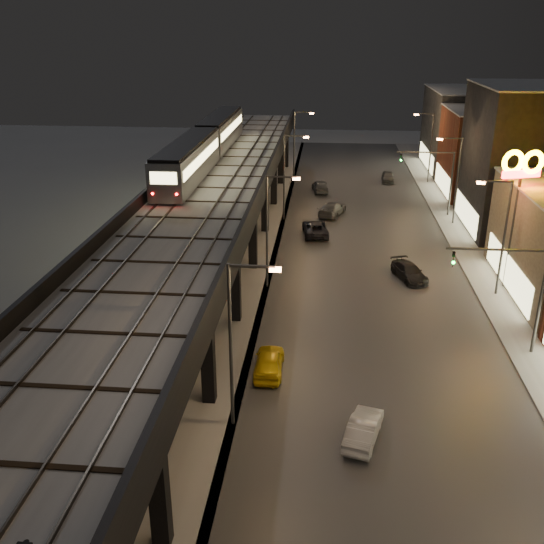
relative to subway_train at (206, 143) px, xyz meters
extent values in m
cube|color=#46474D|center=(16.00, -12.60, -8.24)|extent=(17.00, 120.00, 0.06)
cube|color=#9FA1A8|center=(26.00, -12.60, -8.20)|extent=(4.00, 120.00, 0.14)
cube|color=#9FA1A8|center=(2.50, -12.60, -8.24)|extent=(11.00, 120.00, 0.06)
cube|color=black|center=(2.50, -15.60, -2.47)|extent=(9.00, 100.00, 1.00)
cube|color=black|center=(6.20, -42.60, -5.62)|extent=(0.70, 0.70, 5.30)
cube|color=black|center=(2.50, -42.60, -3.12)|extent=(8.00, 0.60, 0.50)
cube|color=black|center=(-1.20, -32.60, -5.62)|extent=(0.70, 0.70, 5.30)
cube|color=black|center=(6.20, -32.60, -5.62)|extent=(0.70, 0.70, 5.30)
cube|color=black|center=(2.50, -32.60, -3.12)|extent=(8.00, 0.60, 0.50)
cube|color=black|center=(-1.20, -22.60, -5.62)|extent=(0.70, 0.70, 5.30)
cube|color=black|center=(6.20, -22.60, -5.62)|extent=(0.70, 0.70, 5.30)
cube|color=black|center=(2.50, -22.60, -3.12)|extent=(8.00, 0.60, 0.50)
cube|color=black|center=(-1.20, -12.60, -5.62)|extent=(0.70, 0.70, 5.30)
cube|color=black|center=(6.20, -12.60, -5.62)|extent=(0.70, 0.70, 5.30)
cube|color=black|center=(2.50, -12.60, -3.12)|extent=(8.00, 0.60, 0.50)
cube|color=black|center=(-1.20, -2.60, -5.62)|extent=(0.70, 0.70, 5.30)
cube|color=black|center=(6.20, -2.60, -5.62)|extent=(0.70, 0.70, 5.30)
cube|color=black|center=(2.50, -2.60, -3.12)|extent=(8.00, 0.60, 0.50)
cube|color=black|center=(-1.20, 7.40, -5.62)|extent=(0.70, 0.70, 5.30)
cube|color=black|center=(6.20, 7.40, -5.62)|extent=(0.70, 0.70, 5.30)
cube|color=black|center=(2.50, 7.40, -3.12)|extent=(8.00, 0.60, 0.50)
cube|color=black|center=(-1.20, 17.40, -5.62)|extent=(0.70, 0.70, 5.30)
cube|color=black|center=(6.20, 17.40, -5.62)|extent=(0.70, 0.70, 5.30)
cube|color=black|center=(2.50, 17.40, -3.12)|extent=(8.00, 0.60, 0.50)
cube|color=black|center=(-1.20, 27.40, -5.62)|extent=(0.70, 0.70, 5.30)
cube|color=black|center=(6.20, 27.40, -5.62)|extent=(0.70, 0.70, 5.30)
cube|color=black|center=(2.50, 27.40, -3.12)|extent=(8.00, 0.60, 0.50)
cube|color=#B2B7C1|center=(2.50, -15.60, -1.89)|extent=(8.40, 100.00, 0.16)
cube|color=#332D28|center=(-0.72, -15.60, -1.73)|extent=(0.08, 98.00, 0.16)
cube|color=#332D28|center=(0.72, -15.60, -1.73)|extent=(0.08, 98.00, 0.16)
cube|color=#332D28|center=(3.78, -15.60, -1.73)|extent=(0.08, 98.00, 0.16)
cube|color=#332D28|center=(5.22, -15.60, -1.73)|extent=(0.08, 98.00, 0.16)
cube|color=black|center=(2.50, -45.60, -1.78)|extent=(7.80, 0.24, 0.06)
cube|color=black|center=(2.50, -29.60, -1.78)|extent=(7.80, 0.24, 0.06)
cube|color=black|center=(2.50, -13.60, -1.78)|extent=(7.80, 0.24, 0.06)
cube|color=black|center=(2.50, 2.40, -1.78)|extent=(7.80, 0.24, 0.06)
cube|color=black|center=(2.50, 18.40, -1.78)|extent=(7.80, 0.24, 0.06)
cube|color=black|center=(6.85, -15.60, -1.42)|extent=(0.30, 100.00, 1.10)
cube|color=black|center=(-1.85, -15.60, -1.42)|extent=(0.30, 100.00, 1.10)
cube|color=beige|center=(26.45, -15.60, -6.67)|extent=(0.10, 12.00, 2.40)
cube|color=black|center=(32.50, 0.40, -1.27)|extent=(12.00, 13.00, 14.00)
cube|color=beige|center=(26.45, 0.40, -6.67)|extent=(0.10, 10.40, 2.40)
cube|color=maroon|center=(32.50, 14.40, -3.27)|extent=(12.00, 12.00, 10.00)
cube|color=beige|center=(26.45, 14.40, -6.67)|extent=(0.10, 9.60, 2.40)
cube|color=#B2B7C1|center=(32.50, 14.40, 1.81)|extent=(12.20, 12.20, 0.16)
cube|color=#303031|center=(32.50, 28.40, -2.77)|extent=(12.00, 16.00, 11.00)
cube|color=beige|center=(26.45, 28.40, -6.67)|extent=(0.10, 12.80, 2.40)
cube|color=#B2B7C1|center=(32.50, 28.40, 2.81)|extent=(12.20, 16.20, 0.16)
cylinder|color=#38383A|center=(7.80, -34.60, -3.77)|extent=(0.18, 0.18, 9.00)
cube|color=#38383A|center=(8.90, -34.60, 0.63)|extent=(2.20, 0.12, 0.12)
cube|color=#F08B4D|center=(10.00, -34.60, 0.51)|extent=(0.55, 0.28, 0.18)
cylinder|color=#38383A|center=(7.80, -16.60, -3.77)|extent=(0.18, 0.18, 9.00)
cube|color=#38383A|center=(8.90, -16.60, 0.63)|extent=(2.20, 0.12, 0.12)
cube|color=#F08B4D|center=(10.00, -16.60, 0.51)|extent=(0.55, 0.28, 0.18)
cylinder|color=#38383A|center=(25.50, -16.60, -3.77)|extent=(0.18, 0.18, 9.00)
cube|color=#38383A|center=(24.40, -16.60, 0.63)|extent=(2.20, 0.12, 0.12)
cube|color=#F08B4D|center=(23.30, -16.60, 0.51)|extent=(0.55, 0.28, 0.18)
cylinder|color=#38383A|center=(7.80, 1.40, -3.77)|extent=(0.18, 0.18, 9.00)
cube|color=#38383A|center=(8.90, 1.40, 0.63)|extent=(2.20, 0.12, 0.12)
cube|color=#F08B4D|center=(10.00, 1.40, 0.51)|extent=(0.55, 0.28, 0.18)
cylinder|color=#38383A|center=(25.50, 1.40, -3.77)|extent=(0.18, 0.18, 9.00)
cube|color=#38383A|center=(24.40, 1.40, 0.63)|extent=(2.20, 0.12, 0.12)
cube|color=#F08B4D|center=(23.30, 1.40, 0.51)|extent=(0.55, 0.28, 0.18)
cylinder|color=#38383A|center=(7.80, 19.40, -3.77)|extent=(0.18, 0.18, 9.00)
cube|color=#38383A|center=(8.90, 19.40, 0.63)|extent=(2.20, 0.12, 0.12)
cube|color=#F08B4D|center=(10.00, 19.40, 0.51)|extent=(0.55, 0.28, 0.18)
cylinder|color=#38383A|center=(25.50, 19.40, -3.77)|extent=(0.18, 0.18, 9.00)
cube|color=#38383A|center=(24.40, 19.40, 0.63)|extent=(2.20, 0.12, 0.12)
cube|color=#F08B4D|center=(23.30, 19.40, 0.51)|extent=(0.55, 0.28, 0.18)
cylinder|color=#38383A|center=(25.50, -25.60, -4.77)|extent=(0.20, 0.20, 7.00)
cube|color=#38383A|center=(22.50, -25.60, -1.37)|extent=(6.00, 0.12, 0.12)
imported|color=black|center=(20.00, -25.60, -1.87)|extent=(0.20, 0.16, 1.00)
sphere|color=#0CFF26|center=(20.00, -25.75, -2.12)|extent=(0.18, 0.18, 0.18)
cylinder|color=#38383A|center=(25.50, 4.40, -4.77)|extent=(0.20, 0.20, 7.00)
cube|color=#38383A|center=(22.50, 4.40, -1.37)|extent=(6.00, 0.12, 0.12)
imported|color=black|center=(20.00, 4.40, -1.87)|extent=(0.20, 0.16, 1.00)
sphere|color=#0CFF26|center=(20.00, 4.25, -2.12)|extent=(0.18, 0.18, 0.18)
cube|color=gray|center=(0.00, -8.51, -0.11)|extent=(2.72, 16.39, 3.09)
cube|color=black|center=(0.00, -8.51, 1.56)|extent=(2.44, 15.92, 0.23)
cube|color=#E9D88A|center=(-1.37, -8.51, 0.32)|extent=(0.05, 14.99, 0.84)
cube|color=#E9D88A|center=(1.37, -8.51, 0.32)|extent=(0.05, 14.99, 0.84)
cube|color=gray|center=(0.00, 8.52, -0.11)|extent=(2.72, 16.39, 3.09)
cube|color=black|center=(0.00, 8.52, 1.56)|extent=(2.44, 15.92, 0.23)
cube|color=#E9D88A|center=(-1.37, 8.52, 0.32)|extent=(0.05, 14.99, 0.84)
cube|color=#E9D88A|center=(1.37, 8.52, 0.32)|extent=(0.05, 14.99, 0.84)
cube|color=#E9D88A|center=(0.00, -16.72, 0.36)|extent=(2.06, 0.05, 0.94)
sphere|color=#FF0C0C|center=(-0.94, -16.74, -0.85)|extent=(0.19, 0.19, 0.19)
sphere|color=#FF0C0C|center=(0.94, -16.74, -0.85)|extent=(0.19, 0.19, 0.19)
imported|color=yellow|center=(9.19, -29.44, -7.56)|extent=(1.72, 4.17, 1.41)
imported|color=silver|center=(14.48, -35.33, -7.63)|extent=(2.31, 4.14, 1.29)
imported|color=black|center=(11.29, -3.54, -7.58)|extent=(2.87, 5.24, 1.39)
imported|color=#5B5E65|center=(12.92, 3.33, -7.54)|extent=(3.46, 5.41, 1.46)
imported|color=slate|center=(11.45, 13.31, -7.53)|extent=(2.33, 4.54, 1.48)
imported|color=black|center=(19.18, -14.10, -7.64)|extent=(3.12, 4.71, 1.27)
imported|color=#4A4D53|center=(20.31, 19.48, -7.60)|extent=(1.79, 4.04, 1.35)
cylinder|color=#38383A|center=(26.50, -15.05, -3.87)|extent=(0.24, 0.24, 8.80)
cube|color=#FF0C0C|center=(26.50, -15.05, 0.86)|extent=(3.08, 0.25, 0.55)
torus|color=#FFDD00|center=(25.78, -15.05, 1.74)|extent=(1.80, 0.92, 1.78)
torus|color=#FFDD00|center=(27.22, -15.05, 1.74)|extent=(1.80, 0.92, 1.78)
camera|label=1|loc=(12.22, -60.53, 11.00)|focal=40.00mm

